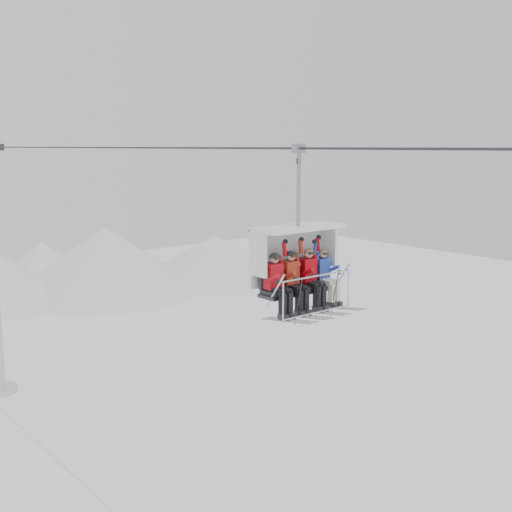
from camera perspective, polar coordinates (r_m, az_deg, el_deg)
haul_cable at (r=16.59m, az=-0.00°, el=9.56°), size 0.06×50.00×0.06m
chairlift_carrier at (r=15.72m, az=3.42°, el=-0.08°), size 2.38×1.17×3.98m
skier_far_left at (r=15.03m, az=1.85°, el=-2.33°), size 0.41×1.69×1.63m
skier_center_left at (r=15.38m, az=3.32°, el=-2.07°), size 0.41×1.69×1.63m
skier_center_right at (r=15.78m, az=4.88°, el=-1.78°), size 0.41×1.69×1.63m
skier_far_right at (r=16.13m, az=6.18°, el=-1.67°), size 0.38×1.69×1.52m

